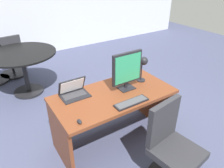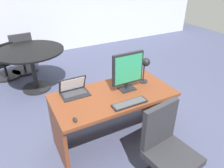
{
  "view_description": "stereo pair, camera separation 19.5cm",
  "coord_description": "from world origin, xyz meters",
  "views": [
    {
      "loc": [
        -1.21,
        -1.84,
        2.1
      ],
      "look_at": [
        0.0,
        0.04,
        0.85
      ],
      "focal_mm": 33.79,
      "sensor_mm": 36.0,
      "label": 1
    },
    {
      "loc": [
        -1.05,
        -1.94,
        2.1
      ],
      "look_at": [
        0.0,
        0.04,
        0.85
      ],
      "focal_mm": 33.79,
      "sensor_mm": 36.0,
      "label": 2
    }
  ],
  "objects": [
    {
      "name": "desk",
      "position": [
        0.0,
        0.04,
        0.52
      ],
      "size": [
        1.5,
        0.76,
        0.73
      ],
      "color": "brown",
      "rests_on": "ground"
    },
    {
      "name": "monitor",
      "position": [
        0.21,
        0.02,
        1.0
      ],
      "size": [
        0.41,
        0.16,
        0.49
      ],
      "color": "black",
      "rests_on": "desk"
    },
    {
      "name": "back_wall",
      "position": [
        0.0,
        3.85,
        1.4
      ],
      "size": [
        10.0,
        0.1,
        2.8
      ],
      "primitive_type": "cube",
      "color": "silver",
      "rests_on": "ground"
    },
    {
      "name": "ground",
      "position": [
        0.0,
        1.5,
        0.0
      ],
      "size": [
        12.0,
        12.0,
        0.0
      ],
      "primitive_type": "plane",
      "color": "#474C6B"
    },
    {
      "name": "desk_lamp",
      "position": [
        0.5,
        0.06,
        0.98
      ],
      "size": [
        0.12,
        0.14,
        0.36
      ],
      "color": "black",
      "rests_on": "desk"
    },
    {
      "name": "mouse",
      "position": [
        -0.59,
        -0.28,
        0.75
      ],
      "size": [
        0.04,
        0.08,
        0.03
      ],
      "color": "black",
      "rests_on": "desk"
    },
    {
      "name": "keyboard",
      "position": [
        0.06,
        -0.28,
        0.74
      ],
      "size": [
        0.42,
        0.12,
        0.02
      ],
      "color": "black",
      "rests_on": "desk"
    },
    {
      "name": "office_chair",
      "position": [
        0.18,
        -0.85,
        0.38
      ],
      "size": [
        0.56,
        0.56,
        0.94
      ],
      "color": "black",
      "rests_on": "ground"
    },
    {
      "name": "laptop",
      "position": [
        -0.42,
        0.25,
        0.8
      ],
      "size": [
        0.33,
        0.24,
        0.22
      ],
      "color": "black",
      "rests_on": "desk"
    },
    {
      "name": "meeting_chair_far",
      "position": [
        -0.75,
        2.8,
        0.37
      ],
      "size": [
        0.56,
        0.56,
        0.91
      ],
      "color": "black",
      "rests_on": "ground"
    },
    {
      "name": "meeting_table",
      "position": [
        -0.67,
        1.91,
        0.6
      ],
      "size": [
        1.2,
        1.2,
        0.8
      ],
      "color": "black",
      "rests_on": "ground"
    }
  ]
}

